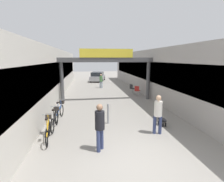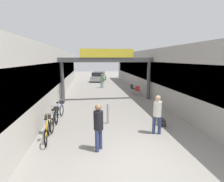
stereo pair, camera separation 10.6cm
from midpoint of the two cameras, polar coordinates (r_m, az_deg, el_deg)
ground_plane at (r=6.01m, az=8.03°, el=-22.18°), size 80.00×80.00×0.00m
storefront_left at (r=16.32m, az=-20.67°, el=5.50°), size 3.00×26.00×3.98m
storefront_right at (r=17.19m, az=14.79°, el=6.05°), size 3.00×26.00×3.98m
arcade_sign_gateway at (r=13.36m, az=-1.48°, el=8.62°), size 7.40×0.47×3.95m
pedestrian_with_dog at (r=7.77m, az=14.96°, el=-6.68°), size 0.41×0.41×1.72m
pedestrian_companion at (r=6.22m, az=-3.94°, el=-10.77°), size 0.47×0.47×1.71m
pedestrian_carrying_crate at (r=19.46m, az=-3.18°, el=3.59°), size 0.48×0.48×1.56m
dog_on_leash at (r=9.01m, az=16.13°, el=-8.99°), size 0.37×0.67×0.47m
bicycle_orange_nearest at (r=7.66m, az=-20.02°, el=-11.57°), size 0.46×1.68×0.98m
bicycle_black_second at (r=8.76m, az=-17.91°, el=-8.64°), size 0.46×1.69×0.98m
bicycle_blue_third at (r=10.00m, az=-16.48°, el=-6.17°), size 0.46×1.68×0.98m
bollard_post_metal at (r=8.83m, az=-1.07°, el=-7.33°), size 0.10×0.10×1.04m
cafe_chair_red_nearer at (r=15.38m, az=8.62°, el=0.33°), size 0.56×0.56×0.89m
cafe_chair_black_farther at (r=16.36m, az=6.93°, el=0.98°), size 0.52×0.52×0.89m
parked_car_silver at (r=25.52m, az=-4.27°, el=4.69°), size 2.56×4.28×1.33m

